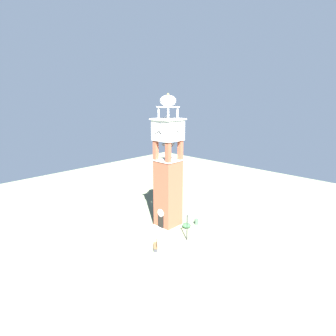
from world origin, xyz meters
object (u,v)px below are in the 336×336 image
(clock_tower, at_px, (168,174))
(lamp_post, at_px, (187,221))
(park_bench, at_px, (156,245))
(trash_bin, at_px, (196,222))

(clock_tower, relative_size, lamp_post, 4.76)
(park_bench, height_order, trash_bin, park_bench)
(clock_tower, bearing_deg, lamp_post, -13.40)
(clock_tower, relative_size, park_bench, 12.46)
(clock_tower, relative_size, trash_bin, 23.16)
(park_bench, distance_m, trash_bin, 8.88)
(park_bench, height_order, lamp_post, lamp_post)
(clock_tower, xyz_separation_m, trash_bin, (2.45, 3.42, -7.43))
(clock_tower, height_order, trash_bin, clock_tower)
(trash_bin, bearing_deg, park_bench, -85.26)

